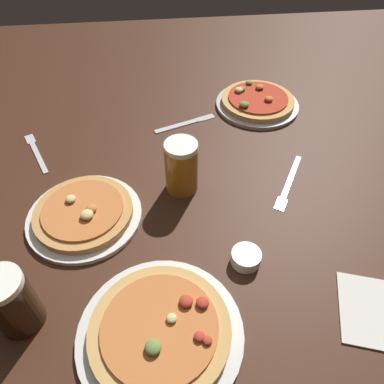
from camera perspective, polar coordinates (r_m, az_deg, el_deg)
The scene contains 11 objects.
ground_plane at distance 0.96m, azimuth 0.00°, elevation -1.45°, with size 2.40×2.40×0.03m, color #3D2114.
pizza_plate_near at distance 0.74m, azimuth -4.98°, elevation -20.92°, with size 0.32×0.32×0.05m.
pizza_plate_far at distance 1.29m, azimuth 10.21°, elevation 13.79°, with size 0.28×0.28×0.05m.
pizza_plate_side at distance 0.93m, azimuth -16.60°, elevation -3.27°, with size 0.28×0.28×0.05m.
beer_mug_dark at distance 0.93m, azimuth -1.63°, elevation 4.12°, with size 0.09×0.14×0.15m.
beer_mug_amber at distance 0.77m, azimuth -26.58°, elevation -15.04°, with size 0.10×0.13×0.14m.
ramekin_sauce at distance 0.82m, azimuth 8.47°, elevation -10.16°, with size 0.07×0.07×0.03m, color white.
napkin_folded at distance 0.84m, azimuth 26.42°, elevation -16.36°, with size 0.13×0.16×0.01m, color silver.
fork_left at distance 1.17m, azimuth -23.29°, elevation 5.85°, with size 0.10×0.19×0.01m.
knife_right at distance 1.19m, azimuth -1.02°, elevation 10.78°, with size 0.20×0.09×0.01m.
fork_spare at distance 1.01m, azimuth 14.98°, elevation 1.46°, with size 0.13×0.20×0.01m.
Camera 1 is at (-0.07, -0.64, 0.69)m, focal length 33.95 mm.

